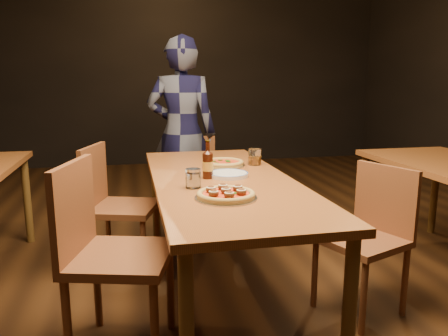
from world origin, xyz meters
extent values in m
plane|color=black|center=(0.00, 0.00, 0.00)|extent=(9.00, 9.00, 0.00)
plane|color=black|center=(0.00, 4.50, 1.50)|extent=(7.00, 0.00, 7.00)
cube|color=brown|center=(0.00, 0.00, 0.73)|extent=(0.80, 2.00, 0.04)
cylinder|color=brown|center=(-0.34, -0.94, 0.35)|extent=(0.06, 0.06, 0.71)
cylinder|color=brown|center=(-0.34, 0.94, 0.35)|extent=(0.06, 0.06, 0.71)
cylinder|color=brown|center=(0.34, -0.94, 0.35)|extent=(0.06, 0.06, 0.71)
cylinder|color=brown|center=(0.34, 0.94, 0.35)|extent=(0.06, 0.06, 0.71)
cylinder|color=brown|center=(-1.36, 1.24, 0.35)|extent=(0.06, 0.06, 0.71)
cylinder|color=brown|center=(1.36, 0.74, 0.35)|extent=(0.06, 0.06, 0.71)
cylinder|color=brown|center=(2.04, 0.74, 0.35)|extent=(0.06, 0.06, 0.71)
cylinder|color=#B7B7BF|center=(-0.08, -0.44, 0.75)|extent=(0.31, 0.31, 0.01)
cylinder|color=tan|center=(-0.08, -0.44, 0.76)|extent=(0.28, 0.28, 0.02)
torus|color=tan|center=(-0.08, -0.44, 0.77)|extent=(0.29, 0.29, 0.03)
cylinder|color=red|center=(-0.08, -0.44, 0.77)|extent=(0.23, 0.23, 0.00)
cylinder|color=#B7B7BF|center=(0.09, 0.36, 0.75)|extent=(0.29, 0.29, 0.01)
cylinder|color=tan|center=(0.09, 0.36, 0.76)|extent=(0.27, 0.27, 0.02)
torus|color=tan|center=(0.09, 0.36, 0.77)|extent=(0.27, 0.27, 0.03)
cylinder|color=red|center=(0.09, 0.36, 0.77)|extent=(0.21, 0.21, 0.00)
cylinder|color=white|center=(0.04, 0.03, 0.76)|extent=(0.24, 0.24, 0.02)
cylinder|color=black|center=(-0.08, 0.01, 0.82)|extent=(0.06, 0.06, 0.15)
cylinder|color=black|center=(-0.08, 0.01, 0.93)|extent=(0.02, 0.02, 0.07)
cylinder|color=gold|center=(-0.08, 0.01, 0.82)|extent=(0.06, 0.06, 0.05)
cylinder|color=white|center=(-0.20, -0.20, 0.80)|extent=(0.08, 0.08, 0.10)
cylinder|color=#9D5411|center=(0.30, 0.35, 0.80)|extent=(0.09, 0.09, 0.11)
imported|color=black|center=(-0.06, 1.43, 0.85)|extent=(0.70, 0.54, 1.69)
camera|label=1|loc=(-0.52, -2.45, 1.32)|focal=35.00mm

